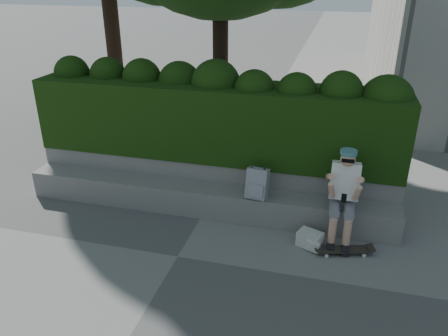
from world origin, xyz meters
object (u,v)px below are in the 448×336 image
(skateboard, at_px, (344,250))
(backpack_ground, at_px, (310,239))
(backpack_plaid, at_px, (257,184))
(person, at_px, (344,192))

(skateboard, distance_m, backpack_ground, 0.49)
(backpack_plaid, height_order, backpack_ground, backpack_plaid)
(skateboard, distance_m, backpack_plaid, 1.56)
(skateboard, xyz_separation_m, backpack_ground, (-0.48, 0.08, 0.04))
(skateboard, bearing_deg, backpack_plaid, 143.99)
(person, bearing_deg, backpack_plaid, 176.29)
(backpack_plaid, relative_size, backpack_ground, 1.39)
(skateboard, xyz_separation_m, backpack_plaid, (-1.34, 0.49, 0.62))
(person, distance_m, skateboard, 0.81)
(person, height_order, backpack_ground, person)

